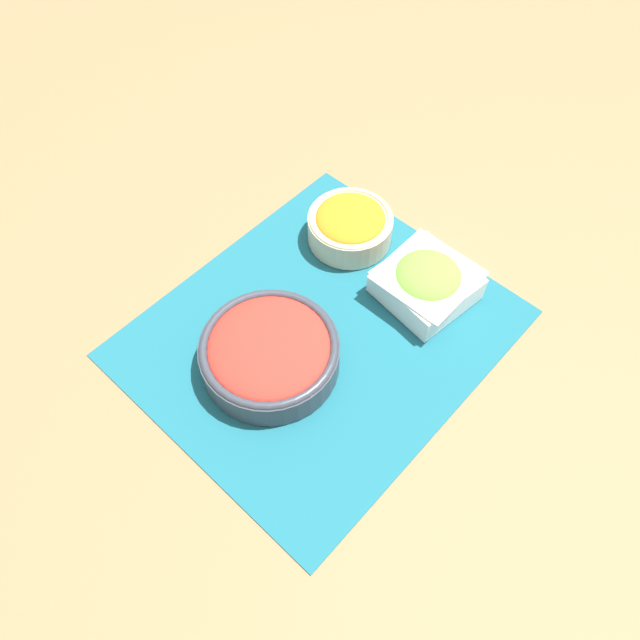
# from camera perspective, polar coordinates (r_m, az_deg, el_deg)

# --- Properties ---
(ground_plane) EXTENTS (3.00, 3.00, 0.00)m
(ground_plane) POSITION_cam_1_polar(r_m,az_deg,el_deg) (0.87, 0.00, -1.24)
(ground_plane) COLOR olive
(placemat) EXTENTS (0.49, 0.42, 0.00)m
(placemat) POSITION_cam_1_polar(r_m,az_deg,el_deg) (0.87, 0.00, -1.17)
(placemat) COLOR #195B6B
(placemat) RESTS_ON ground_plane
(tomato_bowl) EXTENTS (0.18, 0.18, 0.06)m
(tomato_bowl) POSITION_cam_1_polar(r_m,az_deg,el_deg) (0.82, -4.64, -2.91)
(tomato_bowl) COLOR #333842
(tomato_bowl) RESTS_ON placemat
(lettuce_bowl) EXTENTS (0.13, 0.13, 0.06)m
(lettuce_bowl) POSITION_cam_1_polar(r_m,az_deg,el_deg) (0.90, 9.73, 3.46)
(lettuce_bowl) COLOR white
(lettuce_bowl) RESTS_ON placemat
(carrot_bowl) EXTENTS (0.13, 0.13, 0.06)m
(carrot_bowl) POSITION_cam_1_polar(r_m,az_deg,el_deg) (0.95, 2.77, 8.69)
(carrot_bowl) COLOR beige
(carrot_bowl) RESTS_ON placemat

